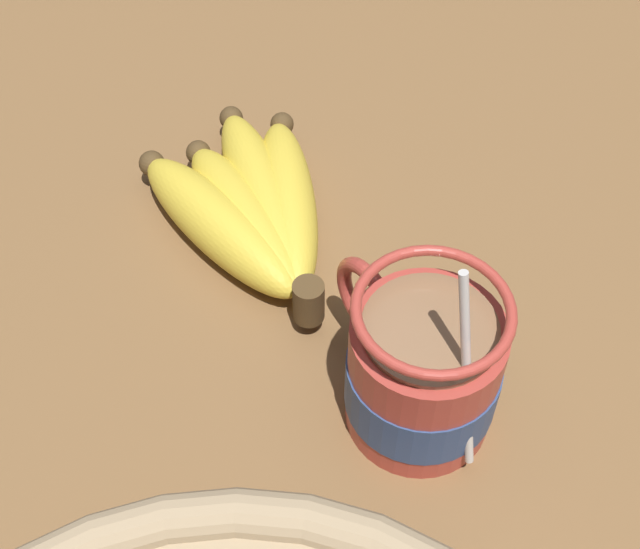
{
  "coord_description": "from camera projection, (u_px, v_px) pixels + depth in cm",
  "views": [
    {
      "loc": [
        -28.02,
        21.72,
        50.57
      ],
      "look_at": [
        0.13,
        2.84,
        8.6
      ],
      "focal_mm": 50.0,
      "sensor_mm": 36.0,
      "label": 1
    }
  ],
  "objects": [
    {
      "name": "banana_bunch",
      "position": [
        254.0,
        210.0,
        0.61
      ],
      "size": [
        19.72,
        13.86,
        4.33
      ],
      "color": "#4C381E",
      "rests_on": "table"
    },
    {
      "name": "table",
      "position": [
        356.0,
        319.0,
        0.6
      ],
      "size": [
        115.2,
        115.2,
        3.92
      ],
      "color": "brown",
      "rests_on": "ground"
    },
    {
      "name": "coffee_mug",
      "position": [
        421.0,
        371.0,
        0.5
      ],
      "size": [
        13.07,
        8.72,
        14.99
      ],
      "color": "#B23D33",
      "rests_on": "table"
    }
  ]
}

